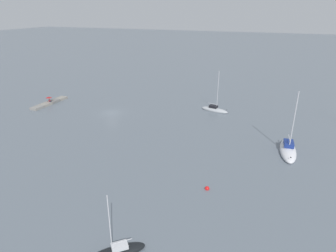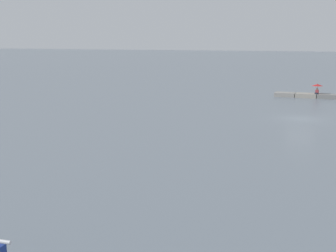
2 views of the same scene
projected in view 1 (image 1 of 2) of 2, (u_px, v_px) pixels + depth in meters
The scene contains 8 objects.
ground_plane at pixel (112, 113), 63.31m from camera, with size 500.00×500.00×0.00m, color slate.
seawall_pier at pixel (50, 103), 69.21m from camera, with size 10.55×1.88×0.53m.
person_seated_maroon_left at pixel (50, 101), 68.93m from camera, with size 0.46×0.65×0.73m.
umbrella_open_red at pixel (49, 97), 68.68m from camera, with size 1.35×1.35×1.29m.
sailboat_black_near at pixel (117, 252), 26.82m from camera, with size 4.81×5.01×6.95m.
sailboat_white_far at pixel (288, 150), 45.84m from camera, with size 8.63×3.15×10.62m.
sailboat_grey_outer at pixel (214, 110), 64.38m from camera, with size 3.22×6.55×9.38m.
mooring_buoy_near at pixel (207, 188), 36.54m from camera, with size 0.59×0.59×0.59m.
Camera 1 is at (50.74, 33.82, 21.24)m, focal length 30.86 mm.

